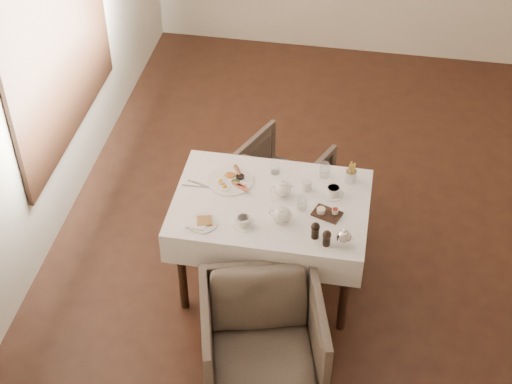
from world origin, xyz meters
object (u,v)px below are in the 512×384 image
at_px(armchair_near, 262,340).
at_px(armchair_far, 283,178).
at_px(breakfast_plate, 231,180).
at_px(table, 271,215).
at_px(teapot_centre, 283,188).

distance_m(armchair_near, armchair_far, 1.62).
bearing_deg(armchair_far, breakfast_plate, 92.29).
xyz_separation_m(table, armchair_near, (0.08, -0.81, -0.30)).
bearing_deg(armchair_near, breakfast_plate, 96.64).
bearing_deg(breakfast_plate, armchair_far, 63.50).
bearing_deg(armchair_far, armchair_near, 118.68).
bearing_deg(armchair_near, table, 80.85).
xyz_separation_m(table, breakfast_plate, (-0.30, 0.15, 0.13)).
xyz_separation_m(armchair_far, teapot_centre, (0.10, -0.73, 0.54)).
relative_size(armchair_far, teapot_centre, 3.87).
xyz_separation_m(table, armchair_far, (-0.03, 0.80, -0.36)).
bearing_deg(breakfast_plate, teapot_centre, -16.26).
bearing_deg(teapot_centre, breakfast_plate, 146.17).
distance_m(armchair_far, teapot_centre, 0.91).
height_order(table, armchair_far, table).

